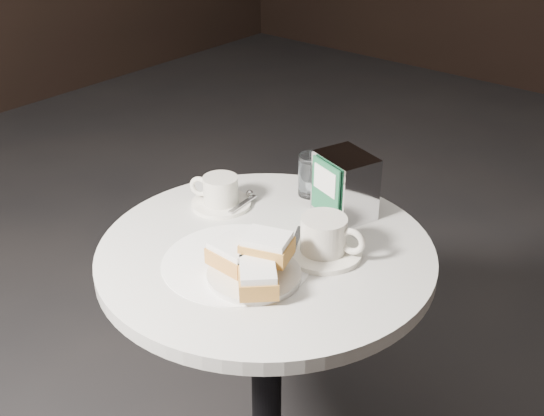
{
  "coord_description": "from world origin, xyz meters",
  "views": [
    {
      "loc": [
        0.77,
        -0.91,
        1.5
      ],
      "look_at": [
        0.0,
        0.02,
        0.83
      ],
      "focal_mm": 45.0,
      "sensor_mm": 36.0,
      "label": 1
    }
  ],
  "objects_px": {
    "cafe_table": "(266,323)",
    "napkin_dispenser": "(345,185)",
    "water_glass_left": "(311,175)",
    "coffee_cup_right": "(324,239)",
    "beignet_plate": "(253,265)",
    "coffee_cup_left": "(220,193)",
    "water_glass_right": "(343,198)"
  },
  "relations": [
    {
      "from": "coffee_cup_right",
      "to": "napkin_dispenser",
      "type": "height_order",
      "value": "napkin_dispenser"
    },
    {
      "from": "water_glass_left",
      "to": "napkin_dispenser",
      "type": "distance_m",
      "value": 0.12
    },
    {
      "from": "beignet_plate",
      "to": "napkin_dispenser",
      "type": "distance_m",
      "value": 0.32
    },
    {
      "from": "cafe_table",
      "to": "water_glass_left",
      "type": "xyz_separation_m",
      "value": [
        -0.07,
        0.25,
        0.25
      ]
    },
    {
      "from": "water_glass_left",
      "to": "water_glass_right",
      "type": "bearing_deg",
      "value": -21.26
    },
    {
      "from": "cafe_table",
      "to": "coffee_cup_right",
      "type": "distance_m",
      "value": 0.26
    },
    {
      "from": "cafe_table",
      "to": "water_glass_left",
      "type": "distance_m",
      "value": 0.36
    },
    {
      "from": "coffee_cup_left",
      "to": "water_glass_right",
      "type": "xyz_separation_m",
      "value": [
        0.25,
        0.13,
        0.02
      ]
    },
    {
      "from": "cafe_table",
      "to": "water_glass_left",
      "type": "height_order",
      "value": "water_glass_left"
    },
    {
      "from": "coffee_cup_right",
      "to": "water_glass_left",
      "type": "xyz_separation_m",
      "value": [
        -0.18,
        0.2,
        0.01
      ]
    },
    {
      "from": "coffee_cup_left",
      "to": "water_glass_right",
      "type": "distance_m",
      "value": 0.28
    },
    {
      "from": "beignet_plate",
      "to": "coffee_cup_right",
      "type": "xyz_separation_m",
      "value": [
        0.05,
        0.16,
        0.0
      ]
    },
    {
      "from": "water_glass_right",
      "to": "coffee_cup_right",
      "type": "bearing_deg",
      "value": -69.16
    },
    {
      "from": "beignet_plate",
      "to": "water_glass_left",
      "type": "distance_m",
      "value": 0.37
    },
    {
      "from": "beignet_plate",
      "to": "coffee_cup_left",
      "type": "bearing_deg",
      "value": 145.17
    },
    {
      "from": "coffee_cup_left",
      "to": "beignet_plate",
      "type": "bearing_deg",
      "value": -56.2
    },
    {
      "from": "coffee_cup_right",
      "to": "cafe_table",
      "type": "bearing_deg",
      "value": -163.97
    },
    {
      "from": "coffee_cup_right",
      "to": "water_glass_right",
      "type": "xyz_separation_m",
      "value": [
        -0.06,
        0.15,
        0.01
      ]
    },
    {
      "from": "coffee_cup_left",
      "to": "water_glass_left",
      "type": "relative_size",
      "value": 1.77
    },
    {
      "from": "cafe_table",
      "to": "water_glass_left",
      "type": "bearing_deg",
      "value": 105.87
    },
    {
      "from": "beignet_plate",
      "to": "water_glass_right",
      "type": "distance_m",
      "value": 0.31
    },
    {
      "from": "coffee_cup_left",
      "to": "water_glass_left",
      "type": "height_order",
      "value": "water_glass_left"
    },
    {
      "from": "water_glass_right",
      "to": "cafe_table",
      "type": "bearing_deg",
      "value": -103.96
    },
    {
      "from": "water_glass_left",
      "to": "napkin_dispenser",
      "type": "relative_size",
      "value": 0.68
    },
    {
      "from": "water_glass_left",
      "to": "water_glass_right",
      "type": "distance_m",
      "value": 0.13
    },
    {
      "from": "coffee_cup_right",
      "to": "water_glass_right",
      "type": "bearing_deg",
      "value": 99.17
    },
    {
      "from": "beignet_plate",
      "to": "water_glass_right",
      "type": "xyz_separation_m",
      "value": [
        -0.0,
        0.31,
        0.02
      ]
    },
    {
      "from": "coffee_cup_right",
      "to": "napkin_dispenser",
      "type": "bearing_deg",
      "value": 99.76
    },
    {
      "from": "cafe_table",
      "to": "napkin_dispenser",
      "type": "relative_size",
      "value": 5.0
    },
    {
      "from": "cafe_table",
      "to": "coffee_cup_left",
      "type": "xyz_separation_m",
      "value": [
        -0.2,
        0.07,
        0.23
      ]
    },
    {
      "from": "napkin_dispenser",
      "to": "coffee_cup_left",
      "type": "bearing_deg",
      "value": -129.88
    },
    {
      "from": "beignet_plate",
      "to": "water_glass_right",
      "type": "bearing_deg",
      "value": 90.63
    }
  ]
}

